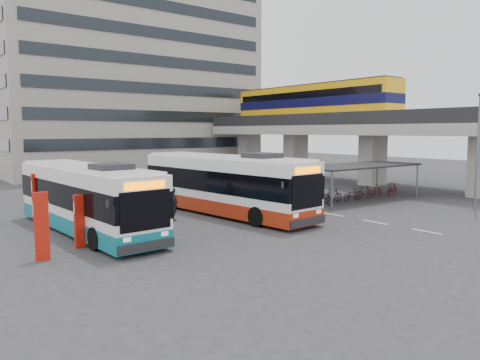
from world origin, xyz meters
TOP-DOWN VIEW (x-y plane):
  - ground at (0.00, 0.00)m, footprint 120.00×120.00m
  - viaduct at (17.00, 13.99)m, footprint 8.00×32.00m
  - bike_shelter at (8.47, 3.00)m, footprint 10.00×4.00m
  - office_block at (6.00, 36.00)m, footprint 30.00×15.00m
  - road_markings at (2.50, -3.00)m, footprint 0.15×7.60m
  - bus_main at (-2.48, 4.19)m, footprint 3.82×12.94m
  - bus_teal at (-10.80, 4.28)m, footprint 3.10×12.06m
  - pedestrian at (-5.93, 4.27)m, footprint 0.57×0.74m
  - lamp_post at (10.59, -4.47)m, footprint 1.21×0.61m
  - sign_totem_south at (-13.99, 0.20)m, footprint 0.57×0.27m
  - sign_totem_mid at (-12.15, 1.32)m, footprint 0.50×0.21m
  - sign_totem_north at (-12.14, 7.97)m, footprint 0.59×0.24m

SIDE VIEW (x-z plane):
  - ground at x=0.00m, z-range 0.00..0.00m
  - road_markings at x=2.50m, z-range 0.00..0.01m
  - pedestrian at x=-5.93m, z-range 0.00..1.83m
  - sign_totem_mid at x=-12.15m, z-range 0.04..2.33m
  - sign_totem_south at x=-13.99m, z-range 0.04..2.70m
  - sign_totem_north at x=-12.14m, z-range 0.04..2.74m
  - bike_shelter at x=8.47m, z-range 0.17..2.71m
  - bus_teal at x=-10.80m, z-range -0.13..3.41m
  - bus_main at x=-2.48m, z-range -0.13..3.64m
  - lamp_post at x=10.59m, z-range 0.51..7.74m
  - viaduct at x=17.00m, z-range 1.39..11.07m
  - office_block at x=6.00m, z-range 0.00..25.00m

